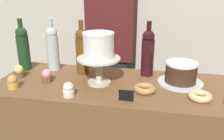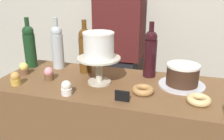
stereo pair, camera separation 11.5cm
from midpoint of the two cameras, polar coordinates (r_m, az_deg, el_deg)
The scene contains 16 objects.
cake_stand_pedestal at distance 1.31m, azimuth -5.62°, elevation 0.89°, with size 0.23×0.23×0.15m.
white_layer_cake at distance 1.28m, azimuth -5.80°, elevation 5.80°, with size 0.17×0.17×0.14m.
silver_serving_platter at distance 1.38m, azimuth 13.50°, elevation -2.91°, with size 0.25×0.25×0.01m.
chocolate_round_cake at distance 1.36m, azimuth 13.71°, elevation -0.52°, with size 0.17×0.17×0.11m.
wine_bottle_clear at distance 1.58m, azimuth -15.93°, elevation 5.10°, with size 0.08×0.08×0.33m.
wine_bottle_amber at distance 1.47m, azimuth -9.33°, elevation 4.58°, with size 0.08×0.08×0.33m.
wine_bottle_green at distance 1.64m, azimuth -22.18°, elevation 4.92°, with size 0.08×0.08×0.33m.
wine_bottle_dark_red at distance 1.43m, azimuth 6.18°, elevation 4.24°, with size 0.08×0.08×0.33m.
cupcake_caramel at distance 1.40m, azimuth -24.62°, elevation -2.68°, with size 0.06×0.06×0.07m.
cupcake_strawberry at distance 1.42m, azimuth -17.44°, elevation -1.40°, with size 0.06×0.06×0.07m.
cupcake_vanilla at distance 1.21m, azimuth -12.93°, elevation -4.62°, with size 0.06×0.06×0.07m.
cupcake_lemon at distance 1.54m, azimuth -23.10°, elevation -0.39°, with size 0.06×0.06×0.07m.
donut_maple at distance 1.24m, azimuth 5.12°, elevation -4.48°, with size 0.11×0.11×0.03m.
donut_glazed at distance 1.22m, azimuth 17.57°, elevation -5.95°, with size 0.11×0.11×0.03m.
price_sign_chalkboard at distance 1.15m, azimuth 0.48°, elevation -6.11°, with size 0.07×0.01×0.05m.
barista_figure at distance 1.95m, azimuth -1.81°, elevation 2.66°, with size 0.36×0.22×1.60m.
Camera 1 is at (0.24, -1.21, 1.43)m, focal length 38.70 mm.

